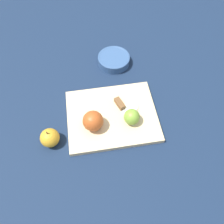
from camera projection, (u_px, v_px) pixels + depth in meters
The scene contains 8 objects.
ground_plane at pixel (112, 117), 0.92m from camera, with size 4.00×4.00×0.00m, color #14233D.
cutting_board at pixel (112, 116), 0.91m from camera, with size 0.38×0.31×0.02m.
apple_half_left at pixel (93, 121), 0.84m from camera, with size 0.08×0.08×0.08m.
apple_half_right at pixel (132, 117), 0.86m from camera, with size 0.06×0.06×0.06m.
knife at pixel (121, 105), 0.91m from camera, with size 0.06×0.14×0.02m.
apple_slice at pixel (131, 107), 0.91m from camera, with size 0.06×0.06×0.01m.
apple_whole at pixel (50, 138), 0.83m from camera, with size 0.07×0.07×0.09m.
bowl at pixel (114, 59), 1.06m from camera, with size 0.15×0.15×0.04m.
Camera 1 is at (-0.10, -0.45, 0.79)m, focal length 35.00 mm.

